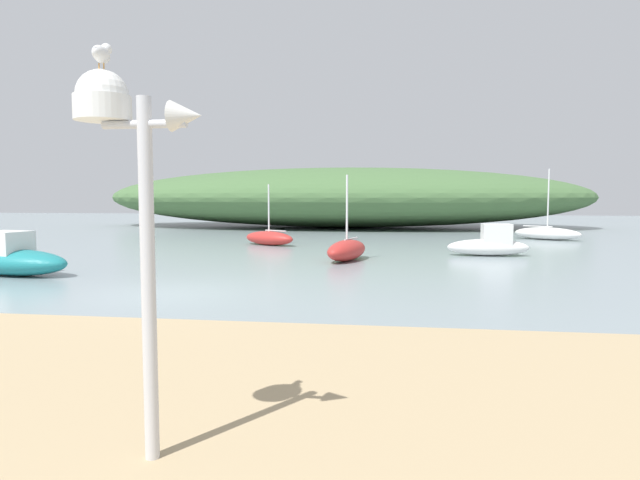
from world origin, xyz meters
TOP-DOWN VIEW (x-y plane):
  - ground_plane at (0.00, 0.00)m, footprint 120.00×120.00m
  - distant_hill at (1.13, 30.48)m, footprint 37.80×14.82m
  - mast_structure at (3.40, -8.56)m, footprint 1.07×0.46m
  - seagull_on_radar at (3.24, -8.55)m, footprint 0.14×0.33m
  - sailboat_west_reach at (3.70, 7.65)m, footprint 1.77×3.12m
  - sailboat_outer_mooring at (13.74, 19.12)m, footprint 3.65×3.02m
  - motorboat_east_reach at (-6.03, 2.40)m, footprint 3.96×2.04m
  - sailboat_centre_water at (-0.71, 13.61)m, footprint 3.09×2.34m
  - motorboat_inner_mooring at (9.28, 10.16)m, footprint 3.25×1.09m

SIDE VIEW (x-z plane):
  - ground_plane at x=0.00m, z-range 0.00..0.00m
  - sailboat_centre_water at x=-0.71m, z-range -1.14..1.85m
  - sailboat_outer_mooring at x=13.74m, z-range -1.60..2.31m
  - sailboat_west_reach at x=3.70m, z-range -1.20..2.00m
  - motorboat_inner_mooring at x=9.28m, z-range -0.17..1.12m
  - motorboat_east_reach at x=-6.03m, z-range -0.15..1.19m
  - distant_hill at x=1.13m, z-range 0.00..4.62m
  - mast_structure at x=3.40m, z-range 1.20..4.43m
  - seagull_on_radar at x=3.24m, z-range 3.45..3.68m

